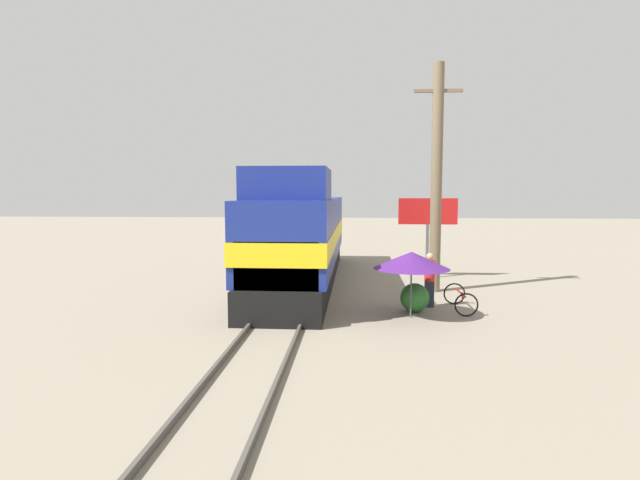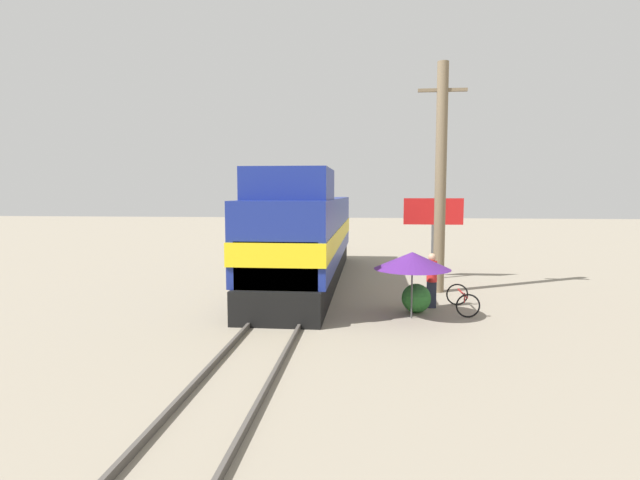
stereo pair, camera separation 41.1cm
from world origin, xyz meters
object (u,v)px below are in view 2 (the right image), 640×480
object	(u,v)px
locomotive	(306,237)
bicycle	(462,300)
person_bystander	(432,278)
utility_pole	(441,178)
billboard_sign	(433,217)
vendor_umbrella	(412,261)

from	to	relation	value
locomotive	bicycle	size ratio (longest dim) A/B	8.56
locomotive	person_bystander	bearing A→B (deg)	-40.55
utility_pole	billboard_sign	size ratio (longest dim) A/B	2.42
bicycle	vendor_umbrella	bearing A→B (deg)	-148.61
locomotive	vendor_umbrella	size ratio (longest dim) A/B	6.54
billboard_sign	bicycle	world-z (taller)	billboard_sign
utility_pole	billboard_sign	world-z (taller)	utility_pole
vendor_umbrella	bicycle	size ratio (longest dim) A/B	1.31
locomotive	vendor_umbrella	xyz separation A→B (m)	(3.93, -5.50, -0.18)
utility_pole	vendor_umbrella	bearing A→B (deg)	-107.77
locomotive	billboard_sign	world-z (taller)	locomotive
billboard_sign	bicycle	bearing A→B (deg)	-87.93
utility_pole	vendor_umbrella	size ratio (longest dim) A/B	3.73
utility_pole	person_bystander	xyz separation A→B (m)	(-0.58, -2.72, -3.37)
locomotive	billboard_sign	bearing A→B (deg)	17.38
locomotive	bicycle	bearing A→B (deg)	-38.16
billboard_sign	vendor_umbrella	bearing A→B (deg)	-101.59
utility_pole	locomotive	bearing A→B (deg)	166.19
utility_pole	vendor_umbrella	distance (m)	5.12
billboard_sign	bicycle	distance (m)	6.56
utility_pole	person_bystander	world-z (taller)	utility_pole
vendor_umbrella	billboard_sign	world-z (taller)	billboard_sign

